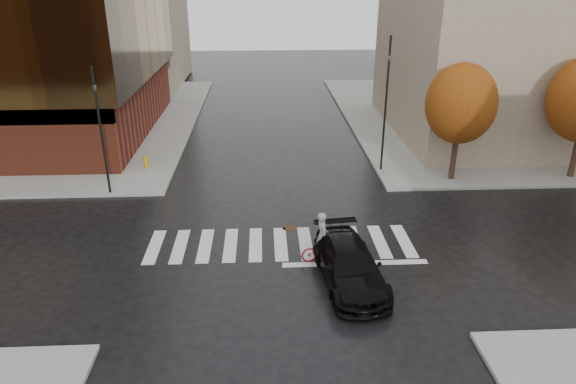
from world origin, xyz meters
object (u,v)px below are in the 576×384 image
traffic_light_nw (100,125)px  fire_hydrant (146,161)px  traffic_light_ne (386,96)px  cyclist (324,245)px  sedan (350,265)px

traffic_light_nw → fire_hydrant: bearing=161.5°
traffic_light_ne → fire_hydrant: (-14.04, 1.00, -4.02)m
traffic_light_nw → traffic_light_ne: (15.22, 2.70, 0.71)m
cyclist → sedan: bearing=-161.2°
sedan → traffic_light_nw: size_ratio=0.79×
cyclist → fire_hydrant: size_ratio=2.86×
traffic_light_nw → fire_hydrant: traffic_light_nw is taller
sedan → fire_hydrant: (-10.26, 12.64, -0.19)m
cyclist → traffic_light_nw: 13.27m
sedan → fire_hydrant: size_ratio=6.83×
traffic_light_nw → fire_hydrant: size_ratio=8.67×
cyclist → traffic_light_ne: size_ratio=0.29×
sedan → cyclist: bearing=110.4°
sedan → traffic_light_ne: bearing=66.1°
sedan → traffic_light_ne: size_ratio=0.68×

